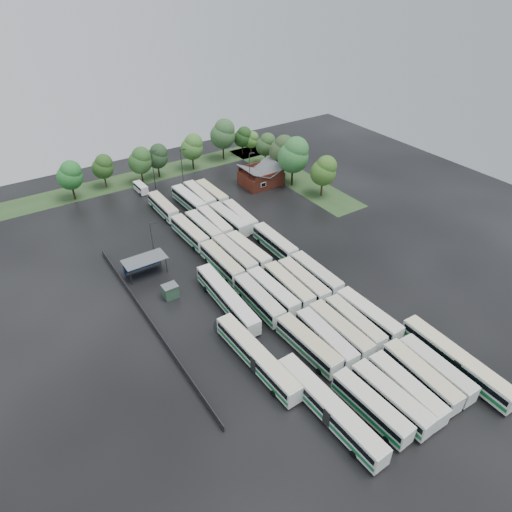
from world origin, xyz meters
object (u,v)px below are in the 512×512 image
artic_bus_east (456,361)px  brick_building (261,178)px  artic_bus_west_a (329,408)px  minibus (141,188)px

artic_bus_east → brick_building: bearing=81.5°
artic_bus_west_a → minibus: 78.93m
artic_bus_west_a → minibus: artic_bus_west_a is taller
minibus → artic_bus_east: bearing=-80.7°
brick_building → artic_bus_east: 70.64m
brick_building → minibus: brick_building is taller
brick_building → artic_bus_east: brick_building is taller
brick_building → minibus: bearing=155.1°
brick_building → artic_bus_east: (-11.91, -69.63, 0.07)m
brick_building → minibus: (-28.56, 13.24, -0.59)m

